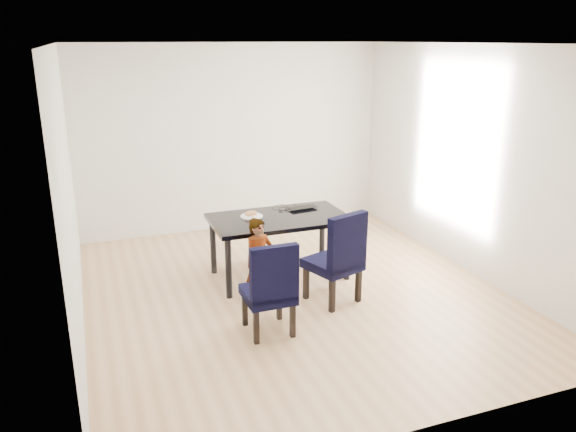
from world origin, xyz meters
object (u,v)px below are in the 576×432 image
object	(u,v)px
dining_table	(279,247)
laptop	(301,207)
child	(259,263)
chair_right	(333,256)
chair_left	(268,286)
plate	(252,216)

from	to	relation	value
dining_table	laptop	distance (m)	0.59
dining_table	child	size ratio (longest dim) A/B	1.64
chair_right	laptop	distance (m)	1.10
chair_left	child	distance (m)	0.58
child	plate	bearing A→B (deg)	57.71
plate	laptop	bearing A→B (deg)	11.07
chair_right	child	xyz separation A→B (m)	(-0.78, 0.17, -0.03)
chair_right	child	size ratio (longest dim) A/B	1.06
dining_table	plate	size ratio (longest dim) A/B	6.11
dining_table	chair_left	distance (m)	1.35
chair_left	laptop	world-z (taller)	chair_left
plate	laptop	size ratio (longest dim) A/B	0.73
chair_right	laptop	world-z (taller)	chair_right
chair_right	chair_left	bearing A→B (deg)	-173.88
chair_left	chair_right	xyz separation A→B (m)	(0.87, 0.41, 0.04)
dining_table	child	distance (m)	0.80
child	plate	xyz separation A→B (m)	(0.15, 0.77, 0.27)
chair_right	laptop	size ratio (longest dim) A/B	2.88
laptop	chair_left	bearing A→B (deg)	50.28
plate	dining_table	bearing A→B (deg)	-20.99
chair_left	chair_right	distance (m)	0.96
dining_table	chair_left	world-z (taller)	chair_left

